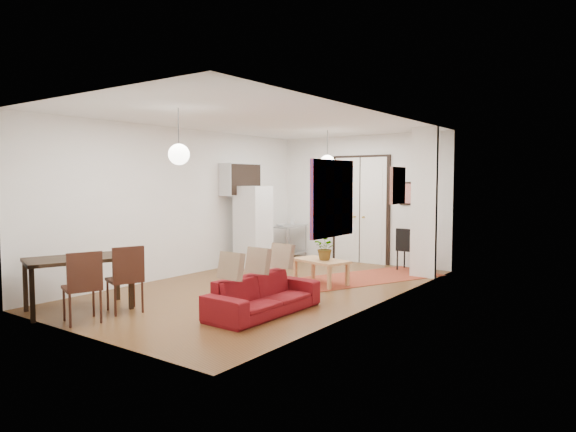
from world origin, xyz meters
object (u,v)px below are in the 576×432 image
Objects in this scene: fridge at (253,227)px; black_side_chair at (410,245)px; dining_chair_far at (88,279)px; sofa at (264,295)px; dining_chair_near at (130,272)px; kitchen_counter at (288,238)px; coffee_table at (321,263)px; dining_table at (78,263)px.

fridge reaches higher than black_side_chair.
dining_chair_far is 1.09× the size of black_side_chair.
dining_chair_near is at bearing 121.48° from sofa.
kitchen_counter is 1.39m from fridge.
dining_table is at bearing -116.73° from coffee_table.
coffee_table is 0.99× the size of kitchen_counter.
sofa is at bearing 32.06° from dining_table.
sofa is at bearing -66.12° from kitchen_counter.
kitchen_counter is (-2.18, 2.01, 0.12)m from coffee_table.
dining_table is at bearing -94.53° from kitchen_counter.
dining_table is 6.58m from black_side_chair.
dining_table is at bearing 68.98° from black_side_chair.
kitchen_counter is 2.92m from black_side_chair.
dining_chair_far is at bearing 74.57° from black_side_chair.
sofa is at bearing -49.21° from fridge.
sofa is 2.39m from dining_chair_far.
black_side_chair is at bearing -178.81° from dining_chair_near.
kitchen_counter reaches higher than sofa.
coffee_table is 0.64× the size of fridge.
sofa is at bearing 88.55° from black_side_chair.
dining_chair_far reaches higher than black_side_chair.
coffee_table is (-0.45, 2.22, 0.12)m from sofa.
dining_chair_near is at bearing 72.64° from black_side_chair.
black_side_chair reaches higher than dining_table.
dining_chair_near reaches higher than black_side_chair.
kitchen_counter is at bearing 93.47° from dining_table.
kitchen_counter is at bearing -150.51° from dining_chair_far.
fridge is (-2.59, 2.89, 0.61)m from sofa.
kitchen_counter is at bearing 9.62° from black_side_chair.
black_side_chair is at bearing -176.88° from dining_chair_far.
dining_table is at bearing -32.96° from dining_chair_near.
coffee_table is 1.17× the size of dining_chair_far.
fridge is at bearing 33.12° from black_side_chair.
fridge is (-2.15, 0.67, 0.49)m from coffee_table.
black_side_chair reaches higher than sofa.
dining_chair_near is (0.94, -5.22, 0.04)m from kitchen_counter.
coffee_table is 2.30m from fridge.
sofa is 1.90× the size of dining_chair_far.
dining_table reaches higher than coffee_table.
sofa is 1.63× the size of coffee_table.
fridge is at bearing -146.45° from dining_chair_near.
dining_chair_far is (-1.24, -3.88, 0.17)m from coffee_table.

